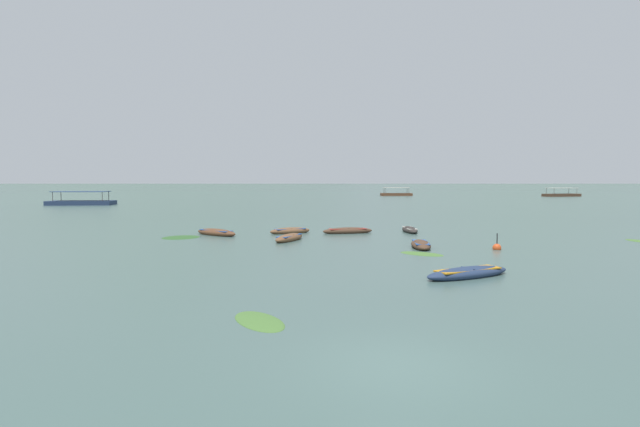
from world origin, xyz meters
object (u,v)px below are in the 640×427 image
at_px(ferry_0, 82,202).
at_px(rowboat_4, 289,238).
at_px(rowboat_1, 468,273).
at_px(rowboat_3, 410,230).
at_px(rowboat_6, 421,245).
at_px(rowboat_5, 348,231).
at_px(ferry_1, 396,194).
at_px(rowboat_2, 290,231).
at_px(mooring_buoy, 497,248).
at_px(rowboat_0, 216,233).
at_px(ferry_2, 561,195).

bearing_deg(ferry_0, rowboat_4, -55.78).
height_order(rowboat_1, rowboat_3, rowboat_1).
relative_size(rowboat_1, rowboat_6, 1.23).
height_order(rowboat_5, ferry_1, ferry_1).
xyz_separation_m(rowboat_1, rowboat_4, (-7.50, 13.03, 0.01)).
height_order(rowboat_1, rowboat_2, rowboat_2).
height_order(rowboat_3, mooring_buoy, mooring_buoy).
bearing_deg(rowboat_0, ferry_1, 70.19).
bearing_deg(rowboat_2, rowboat_1, -67.17).
xyz_separation_m(rowboat_0, rowboat_6, (13.46, -7.71, -0.02)).
bearing_deg(mooring_buoy, rowboat_3, 104.57).
height_order(rowboat_0, rowboat_4, rowboat_0).
height_order(rowboat_3, rowboat_4, rowboat_4).
bearing_deg(rowboat_1, rowboat_5, 99.72).
height_order(rowboat_4, rowboat_5, rowboat_4).
xyz_separation_m(rowboat_0, rowboat_2, (5.53, 0.94, -0.01)).
xyz_separation_m(rowboat_0, rowboat_4, (5.47, -3.71, -0.01)).
xyz_separation_m(rowboat_6, ferry_0, (-43.85, 56.75, 0.28)).
bearing_deg(rowboat_2, ferry_0, 126.76).
distance_m(ferry_0, mooring_buoy, 75.26).
bearing_deg(rowboat_1, ferry_0, 123.40).
bearing_deg(rowboat_1, rowboat_6, 86.95).
bearing_deg(ferry_1, rowboat_1, -101.15).
height_order(rowboat_0, ferry_2, ferry_2).
xyz_separation_m(rowboat_4, ferry_2, (74.03, 94.11, 0.27)).
height_order(rowboat_0, ferry_0, ferry_0).
xyz_separation_m(rowboat_2, ferry_1, (30.42, 98.84, 0.27)).
bearing_deg(rowboat_0, rowboat_6, -29.82).
bearing_deg(rowboat_4, ferry_2, 51.81).
height_order(rowboat_3, rowboat_5, rowboat_5).
distance_m(rowboat_2, ferry_0, 60.03).
relative_size(rowboat_2, rowboat_5, 0.84).
relative_size(rowboat_2, rowboat_4, 0.94).
distance_m(rowboat_1, ferry_1, 118.76).
distance_m(rowboat_2, rowboat_5, 4.47).
relative_size(rowboat_0, rowboat_3, 1.09).
bearing_deg(rowboat_4, rowboat_5, 44.05).
height_order(rowboat_1, ferry_0, ferry_0).
xyz_separation_m(rowboat_5, ferry_1, (25.95, 99.12, 0.27)).
distance_m(rowboat_2, rowboat_6, 11.74).
bearing_deg(ferry_0, rowboat_1, -56.60).
distance_m(rowboat_5, ferry_1, 102.46).
distance_m(rowboat_4, rowboat_6, 8.93).
bearing_deg(rowboat_5, ferry_2, 52.24).
bearing_deg(rowboat_2, mooring_buoy, -38.91).
relative_size(rowboat_1, ferry_2, 0.40).
distance_m(rowboat_6, ferry_2, 118.27).
xyz_separation_m(rowboat_2, rowboat_4, (-0.06, -4.65, 0.00)).
height_order(rowboat_5, rowboat_6, rowboat_5).
distance_m(rowboat_0, ferry_1, 106.06).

